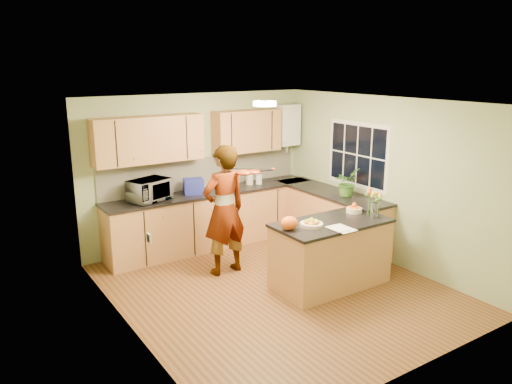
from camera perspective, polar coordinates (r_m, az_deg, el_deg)
floor at (r=6.89m, az=2.34°, el=-10.97°), size 4.50×4.50×0.00m
ceiling at (r=6.24m, az=2.58°, el=10.24°), size 4.00×4.50×0.02m
wall_back at (r=8.33m, az=-6.63°, el=2.55°), size 4.00×0.02×2.50m
wall_front at (r=4.90m, az=18.12°, el=-6.70°), size 4.00×0.02×2.50m
wall_left at (r=5.57m, az=-14.53°, el=-3.88°), size 0.02×4.50×2.50m
wall_right at (r=7.76m, az=14.54°, el=1.29°), size 0.02×4.50×2.50m
back_counter at (r=8.31m, az=-4.92°, el=-2.99°), size 3.64×0.62×0.94m
right_counter at (r=8.33m, az=8.49°, el=-3.05°), size 0.62×2.24×0.94m
splashback at (r=8.37m, az=-5.96°, el=2.27°), size 3.60×0.02×0.52m
upper_cabinets at (r=8.00m, az=-7.33°, el=6.40°), size 3.20×0.34×0.70m
boiler at (r=8.97m, az=3.53°, el=7.66°), size 0.40×0.30×0.86m
window_right at (r=8.10m, az=11.50°, el=4.17°), size 0.01×1.30×1.05m
light_switch at (r=5.02m, az=-12.14°, el=-5.16°), size 0.02×0.09×0.09m
ceiling_lamp at (r=6.48m, az=1.00°, el=10.07°), size 0.30×0.30×0.07m
peninsula_island at (r=6.89m, az=8.52°, el=-6.96°), size 1.59×0.82×0.91m
fruit_dish at (r=6.51m, az=6.38°, el=-3.54°), size 0.30×0.30×0.10m
orange_bowl at (r=7.19m, az=11.15°, el=-1.87°), size 0.22×0.22×0.13m
flower_vase at (r=6.94m, az=13.44°, el=-0.50°), size 0.24×0.24×0.45m
orange_bag at (r=6.34m, az=3.82°, el=-3.56°), size 0.26×0.23×0.17m
papers at (r=6.47m, az=9.78°, el=-4.13°), size 0.24×0.33×0.01m
violinist at (r=7.09m, az=-3.64°, el=-2.10°), size 0.71×0.50×1.88m
violin at (r=6.86m, az=-1.35°, el=2.23°), size 0.59×0.51×0.15m
microwave at (r=7.69m, az=-12.08°, el=0.21°), size 0.70×0.58×0.33m
blue_box at (r=7.99m, az=-7.17°, el=0.65°), size 0.36×0.30×0.25m
kettle at (r=8.32m, az=-2.99°, el=1.19°), size 0.14×0.14×0.27m
jar_cream at (r=8.56m, az=-0.74°, el=1.49°), size 0.12×0.12×0.19m
jar_white at (r=8.59m, az=0.34°, el=1.45°), size 0.11×0.11×0.16m
potted_plant at (r=7.92m, az=10.30°, el=1.09°), size 0.50×0.47×0.44m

